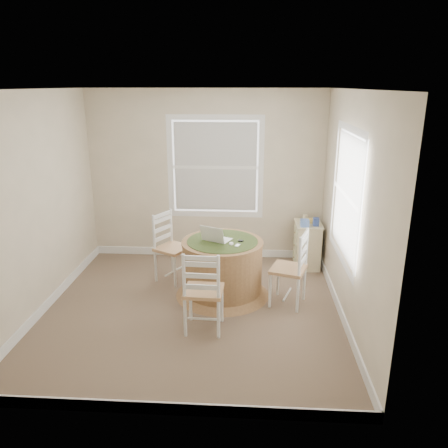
{
  "coord_description": "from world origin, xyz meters",
  "views": [
    {
      "loc": [
        0.69,
        -4.76,
        2.65
      ],
      "look_at": [
        0.36,
        0.45,
        0.97
      ],
      "focal_mm": 35.0,
      "sensor_mm": 36.0,
      "label": 1
    }
  ],
  "objects_px": {
    "round_table": "(222,266)",
    "chair_left": "(173,248)",
    "chair_near": "(204,291)",
    "chair_right": "(288,269)",
    "corner_chest": "(307,245)",
    "laptop": "(216,238)"
  },
  "relations": [
    {
      "from": "chair_left",
      "to": "laptop",
      "type": "distance_m",
      "value": 0.81
    },
    {
      "from": "round_table",
      "to": "chair_left",
      "type": "relative_size",
      "value": 1.29
    },
    {
      "from": "laptop",
      "to": "corner_chest",
      "type": "height_order",
      "value": "laptop"
    },
    {
      "from": "chair_left",
      "to": "corner_chest",
      "type": "bearing_deg",
      "value": -43.4
    },
    {
      "from": "round_table",
      "to": "chair_left",
      "type": "distance_m",
      "value": 0.83
    },
    {
      "from": "chair_left",
      "to": "corner_chest",
      "type": "height_order",
      "value": "chair_left"
    },
    {
      "from": "round_table",
      "to": "laptop",
      "type": "bearing_deg",
      "value": -171.25
    },
    {
      "from": "round_table",
      "to": "corner_chest",
      "type": "bearing_deg",
      "value": 59.94
    },
    {
      "from": "round_table",
      "to": "chair_near",
      "type": "bearing_deg",
      "value": -80.04
    },
    {
      "from": "chair_near",
      "to": "laptop",
      "type": "xyz_separation_m",
      "value": [
        0.07,
        0.88,
        0.3
      ]
    },
    {
      "from": "chair_left",
      "to": "laptop",
      "type": "height_order",
      "value": "laptop"
    },
    {
      "from": "chair_right",
      "to": "laptop",
      "type": "height_order",
      "value": "laptop"
    },
    {
      "from": "laptop",
      "to": "chair_near",
      "type": "bearing_deg",
      "value": 110.64
    },
    {
      "from": "chair_near",
      "to": "corner_chest",
      "type": "relative_size",
      "value": 1.39
    },
    {
      "from": "round_table",
      "to": "chair_near",
      "type": "distance_m",
      "value": 0.88
    },
    {
      "from": "chair_near",
      "to": "chair_left",
      "type": "bearing_deg",
      "value": -64.04
    },
    {
      "from": "chair_near",
      "to": "chair_right",
      "type": "xyz_separation_m",
      "value": [
        0.98,
        0.66,
        0.0
      ]
    },
    {
      "from": "chair_near",
      "to": "corner_chest",
      "type": "xyz_separation_m",
      "value": [
        1.36,
        1.89,
        -0.13
      ]
    },
    {
      "from": "round_table",
      "to": "laptop",
      "type": "relative_size",
      "value": 2.95
    },
    {
      "from": "round_table",
      "to": "chair_right",
      "type": "distance_m",
      "value": 0.86
    },
    {
      "from": "round_table",
      "to": "corner_chest",
      "type": "xyz_separation_m",
      "value": [
        1.21,
        1.02,
        -0.07
      ]
    },
    {
      "from": "round_table",
      "to": "chair_left",
      "type": "height_order",
      "value": "chair_left"
    }
  ]
}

